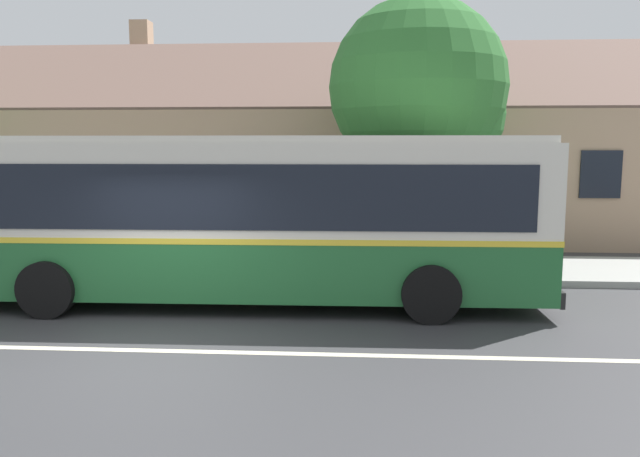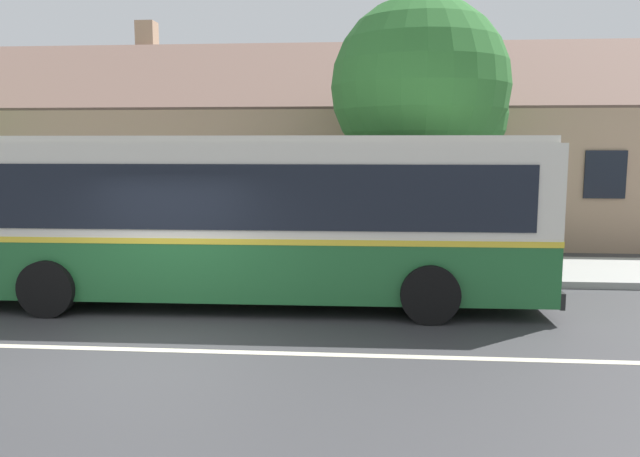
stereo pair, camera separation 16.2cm
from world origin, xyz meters
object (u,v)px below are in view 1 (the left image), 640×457
bench_by_building (57,245)px  street_tree_primary (424,95)px  transit_bus (237,214)px  bus_stop_sign (516,207)px

bench_by_building → street_tree_primary: 9.58m
transit_bus → bench_by_building: bearing=149.3°
bus_stop_sign → bench_by_building: bearing=175.2°
transit_bus → bus_stop_sign: transit_bus is taller
bench_by_building → bus_stop_sign: (10.69, -0.90, 1.08)m
transit_bus → bus_stop_sign: bearing=20.3°
street_tree_primary → transit_bus: bearing=-134.4°
transit_bus → street_tree_primary: street_tree_primary is taller
transit_bus → bus_stop_sign: (5.64, 2.09, -0.04)m
street_tree_primary → bus_stop_sign: street_tree_primary is taller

